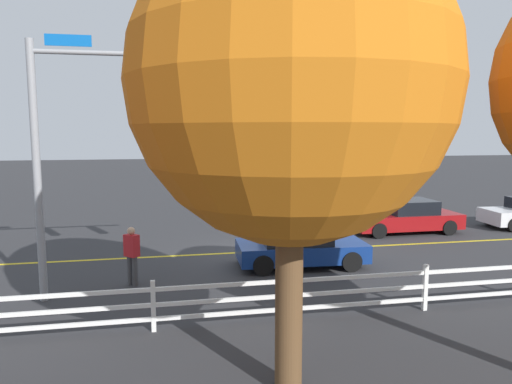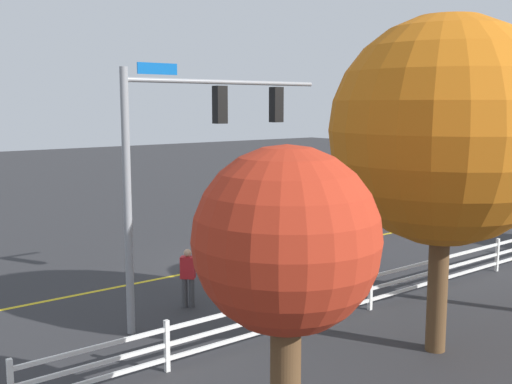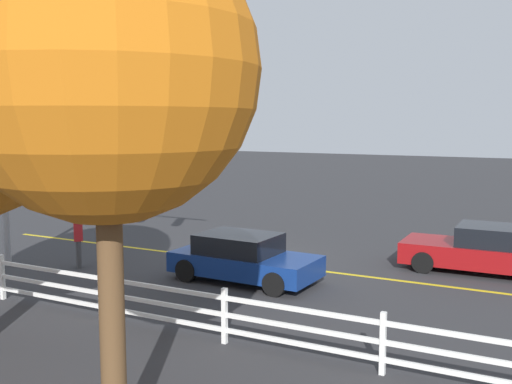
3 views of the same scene
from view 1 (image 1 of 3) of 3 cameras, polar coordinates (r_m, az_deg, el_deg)
The scene contains 8 objects.
ground_plane at distance 17.44m, azimuth -0.11°, elevation -7.19°, with size 120.00×120.00×0.00m, color #2D2D30.
lane_center_stripe at distance 18.60m, azimuth 12.15°, elevation -6.42°, with size 28.00×0.16×0.01m, color gold.
signal_assembly at distance 12.82m, azimuth -16.89°, elevation 8.46°, with size 6.17×0.38×6.72m.
car_0 at distance 21.61m, azimuth 17.44°, elevation -2.87°, with size 4.71×2.02×1.42m.
car_1 at distance 15.62m, azimuth 5.21°, elevation -6.46°, with size 4.20×2.10×1.33m.
pedestrian at distance 14.01m, azimuth -14.63°, elevation -7.14°, with size 0.47×0.47×1.69m.
white_rail_fence at distance 12.55m, azimuth 19.59°, elevation -10.58°, with size 26.10×0.10×1.15m.
tree_0 at distance 7.66m, azimuth 4.20°, elevation 12.86°, with size 5.14×5.14×7.70m.
Camera 1 is at (3.23, 16.57, 4.37)m, focal length 33.42 mm.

